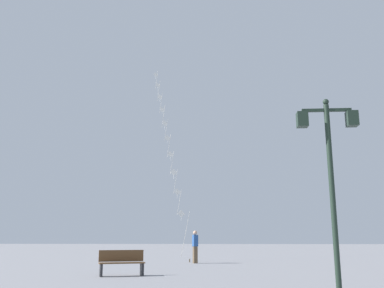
# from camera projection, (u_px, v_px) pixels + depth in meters

# --- Properties ---
(ground_plane) EXTENTS (160.00, 160.00, 0.00)m
(ground_plane) POSITION_uv_depth(u_px,v_px,m) (237.00, 264.00, 21.91)
(ground_plane) COLOR gray
(twin_lantern_lamp_post) EXTENTS (1.57, 0.28, 4.93)m
(twin_lantern_lamp_post) POSITION_uv_depth(u_px,v_px,m) (330.00, 155.00, 10.99)
(twin_lantern_lamp_post) COLOR #1E2D23
(twin_lantern_lamp_post) RESTS_ON ground_plane
(kite_train) EXTENTS (4.26, 12.11, 16.27)m
(kite_train) POSITION_uv_depth(u_px,v_px,m) (167.00, 138.00, 31.92)
(kite_train) COLOR brown
(kite_train) RESTS_ON ground_plane
(kite_flyer) EXTENTS (0.35, 0.63, 1.71)m
(kite_flyer) POSITION_uv_depth(u_px,v_px,m) (195.00, 246.00, 22.86)
(kite_flyer) COLOR brown
(kite_flyer) RESTS_ON ground_plane
(park_bench) EXTENTS (1.65, 0.99, 0.89)m
(park_bench) POSITION_uv_depth(u_px,v_px,m) (122.00, 263.00, 15.07)
(park_bench) COLOR brown
(park_bench) RESTS_ON ground_plane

